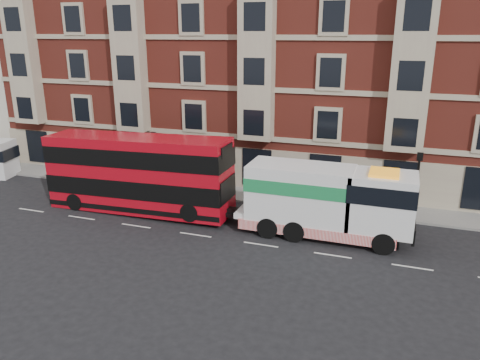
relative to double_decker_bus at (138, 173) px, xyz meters
The scene contains 8 objects.
ground 6.15m from the double_decker_bus, 24.72° to the right, with size 120.00×120.00×0.00m, color black.
sidewalk 7.67m from the double_decker_bus, 45.79° to the left, with size 90.00×3.00×0.15m, color slate.
victorian_terrace 15.69m from the double_decker_bus, 66.40° to the left, with size 45.00×12.00×20.40m.
lamp_post_west 4.00m from the double_decker_bus, 103.91° to the left, with size 0.35×0.15×4.35m.
lamp_post_east 17.48m from the double_decker_bus, 12.83° to the left, with size 0.35×0.15×4.35m.
double_decker_bus is the anchor object (origin of this frame).
tow_truck 12.07m from the double_decker_bus, ahead, with size 9.93×2.93×4.14m.
pedestrian 6.83m from the double_decker_bus, 133.74° to the left, with size 0.60×0.40×1.66m, color #182330.
Camera 1 is at (10.76, -22.86, 11.37)m, focal length 35.00 mm.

